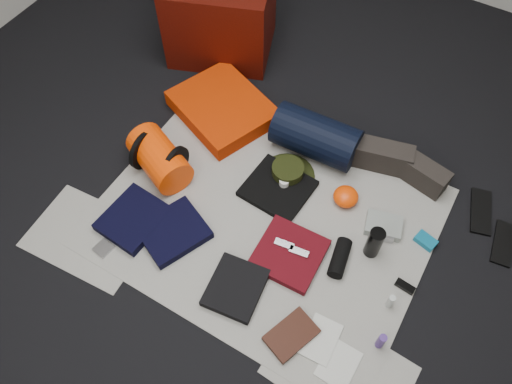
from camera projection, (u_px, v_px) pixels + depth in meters
The scene contains 37 objects.
floor at pixel (266, 217), 2.55m from camera, with size 4.50×4.50×0.02m, color black.
newspaper_mat at pixel (266, 216), 2.54m from camera, with size 1.60×1.30×0.01m, color #BBB9AC.
newspaper_sheet_front_left at pixel (89, 237), 2.47m from camera, with size 0.58×0.40×0.00m, color #BBB9AC.
newspaper_sheet_front_right at pixel (340, 370), 2.13m from camera, with size 0.58×0.40×0.00m, color #BBB9AC.
red_cabinet at pixel (221, 15), 3.01m from camera, with size 0.60×0.50×0.50m, color #440B05.
sleeping_pad at pixel (223, 108), 2.87m from camera, with size 0.54×0.44×0.10m, color red.
stuff_sack at pixel (160, 158), 2.60m from camera, with size 0.21×0.21×0.35m, color #FD4004.
sack_strap_left at pixel (144, 150), 2.63m from camera, with size 0.22×0.22×0.03m, color black.
sack_strap_right at pixel (175, 166), 2.57m from camera, with size 0.22×0.22×0.03m, color black.
navy_duffel at pixel (316, 136), 2.66m from camera, with size 0.24×0.24×0.46m, color black.
boonie_brim at pixel (287, 176), 2.66m from camera, with size 0.30×0.30×0.01m, color black.
boonie_crown at pixel (288, 171), 2.63m from camera, with size 0.17×0.17×0.07m, color black.
hiking_boot_left at pixel (382, 156), 2.64m from camera, with size 0.31×0.12×0.15m, color #2A2521.
hiking_boot_right at pixel (421, 173), 2.59m from camera, with size 0.28×0.11×0.14m, color #2A2521.
flip_flop_left at pixel (481, 211), 2.55m from camera, with size 0.10×0.27×0.01m, color black.
flip_flop_right at pixel (503, 243), 2.45m from camera, with size 0.09×0.25×0.01m, color black.
trousers_navy_a at pixel (134, 219), 2.50m from camera, with size 0.27×0.31×0.05m, color black.
trousers_navy_b at pixel (173, 232), 2.46m from camera, with size 0.27×0.31×0.05m, color black.
trousers_charcoal at pixel (236, 288), 2.30m from camera, with size 0.24×0.27×0.04m, color black.
black_tshirt at pixel (278, 188), 2.60m from camera, with size 0.32×0.30×0.03m, color black.
red_shirt at pixel (289, 254), 2.40m from camera, with size 0.31×0.31×0.04m, color #520810.
orange_stuff_sack at pixel (346, 197), 2.55m from camera, with size 0.13×0.13×0.08m, color #FD4004.
first_aid_pouch at pixel (384, 225), 2.48m from camera, with size 0.18×0.13×0.04m, color gray.
water_bottle at pixel (374, 243), 2.35m from camera, with size 0.07×0.07×0.19m, color black.
speaker at pixel (340, 258), 2.37m from camera, with size 0.07×0.07×0.19m, color black.
compact_camera at pixel (384, 234), 2.45m from camera, with size 0.10×0.06×0.04m, color #B7B8BC.
cyan_case at pixel (426, 241), 2.44m from camera, with size 0.10×0.06×0.03m, color #0D6283.
toiletry_purple at pixel (381, 341), 2.14m from camera, with size 0.03×0.03×0.10m, color #432476.
toiletry_clear at pixel (390, 301), 2.24m from camera, with size 0.03×0.03×0.09m, color #B6BBB6.
paperback_book at pixel (291, 335), 2.19m from camera, with size 0.14×0.22×0.03m, color black.
map_booklet at pixel (321, 339), 2.19m from camera, with size 0.14×0.20×0.01m, color beige.
map_printout at pixel (339, 364), 2.13m from camera, with size 0.15×0.19×0.01m, color beige.
sunglasses at pixel (405, 286), 2.31m from camera, with size 0.09×0.04×0.02m, color black.
key_cluster at pixel (104, 248), 2.43m from camera, with size 0.08×0.08×0.01m, color #B7B8BC.
tape_roll at pixel (284, 182), 2.58m from camera, with size 0.05×0.05×0.04m, color white.
energy_bar_a at pixel (284, 244), 2.39m from camera, with size 0.10×0.04×0.01m, color #B7B8BC.
energy_bar_b at pixel (299, 252), 2.37m from camera, with size 0.10×0.04×0.01m, color #B7B8BC.
Camera 1 is at (0.60, -1.12, 2.20)m, focal length 35.00 mm.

